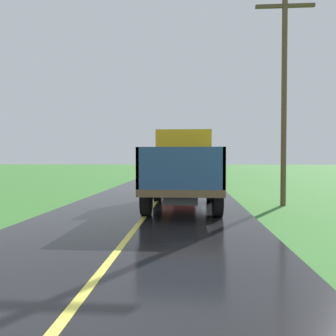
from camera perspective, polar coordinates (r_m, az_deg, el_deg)
name	(u,v)px	position (r m, az deg, el deg)	size (l,w,h in m)	color
banana_truck_near	(183,167)	(12.03, 2.71, 0.21)	(2.38, 5.82, 2.80)	#2D2D30
banana_truck_far	(180,163)	(25.36, 2.20, 0.92)	(2.38, 5.81, 2.80)	#2D2D30
utility_pole_roadside	(284,93)	(13.29, 19.66, 12.31)	(2.17, 0.20, 7.88)	brown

